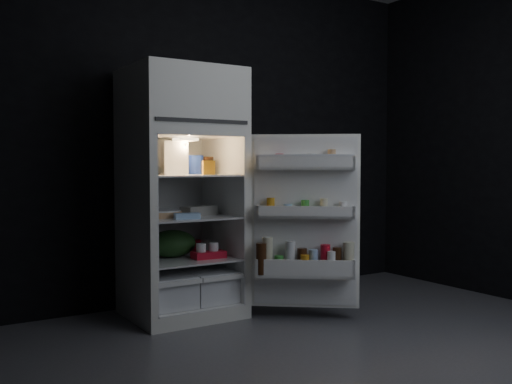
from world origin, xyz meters
TOP-DOWN VIEW (x-y plane):
  - floor at (0.00, 0.00)m, footprint 4.00×3.40m
  - wall_back at (0.00, 1.70)m, footprint 4.00×0.00m
  - refrigerator at (-0.46, 1.32)m, footprint 0.76×0.71m
  - fridge_door at (0.22, 0.71)m, footprint 0.68×0.59m
  - milk_jug at (-0.48, 1.32)m, footprint 0.22×0.22m
  - mayo_jar at (-0.32, 1.34)m, footprint 0.13×0.13m
  - jam_jar at (-0.23, 1.34)m, footprint 0.14×0.14m
  - amber_bottle at (-0.68, 1.39)m, footprint 0.10×0.10m
  - small_carton at (-0.33, 1.12)m, footprint 0.10×0.08m
  - egg_carton at (-0.34, 1.25)m, footprint 0.31×0.20m
  - pie at (-0.62, 1.32)m, footprint 0.41×0.41m
  - flat_package at (-0.52, 1.07)m, footprint 0.19×0.12m
  - wrapped_pkg at (-0.24, 1.38)m, footprint 0.13×0.12m
  - produce_bag at (-0.51, 1.34)m, footprint 0.40×0.36m
  - yogurt_tray at (-0.31, 1.15)m, footprint 0.24×0.14m
  - small_can_red at (-0.25, 1.48)m, footprint 0.08×0.08m
  - small_can_silver at (-0.18, 1.44)m, footprint 0.09×0.09m

SIDE VIEW (x-z plane):
  - floor at x=0.00m, z-range 0.00..0.00m
  - yogurt_tray at x=-0.31m, z-range 0.43..0.48m
  - small_can_red at x=-0.25m, z-range 0.43..0.52m
  - small_can_silver at x=-0.18m, z-range 0.43..0.52m
  - produce_bag at x=-0.51m, z-range 0.43..0.62m
  - fridge_door at x=0.22m, z-range 0.07..1.29m
  - pie at x=-0.62m, z-range 0.73..0.77m
  - flat_package at x=-0.52m, z-range 0.73..0.77m
  - wrapped_pkg at x=-0.24m, z-range 0.73..0.78m
  - egg_carton at x=-0.34m, z-range 0.73..0.80m
  - refrigerator at x=-0.46m, z-range 0.07..1.85m
  - small_carton at x=-0.33m, z-range 1.03..1.13m
  - jam_jar at x=-0.23m, z-range 1.03..1.16m
  - mayo_jar at x=-0.32m, z-range 1.03..1.17m
  - amber_bottle at x=-0.68m, z-range 1.03..1.25m
  - milk_jug at x=-0.48m, z-range 1.03..1.27m
  - wall_back at x=0.00m, z-range 0.00..2.70m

